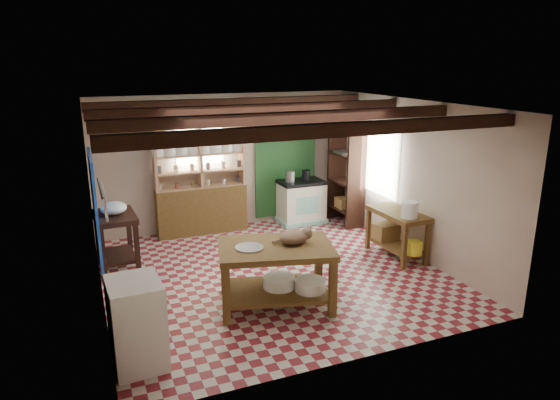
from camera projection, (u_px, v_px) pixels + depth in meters
name	position (u px, v px, depth m)	size (l,w,h in m)	color
floor	(273.00, 274.00, 7.77)	(5.00, 5.00, 0.02)	maroon
ceiling	(272.00, 104.00, 7.06)	(5.00, 5.00, 0.02)	#3F3F43
wall_back	(225.00, 162.00, 9.64)	(5.00, 0.04, 2.60)	beige
wall_front	(360.00, 250.00, 5.19)	(5.00, 0.04, 2.60)	beige
wall_left	(94.00, 212.00, 6.51)	(0.04, 5.00, 2.60)	beige
wall_right	(412.00, 178.00, 8.32)	(0.04, 5.00, 2.60)	beige
ceiling_beams	(272.00, 113.00, 7.09)	(5.00, 3.80, 0.15)	#341A12
blue_wall_patch	(95.00, 208.00, 7.38)	(0.04, 1.40, 1.60)	blue
green_wall_patch	(286.00, 160.00, 10.08)	(1.30, 0.04, 2.30)	#1F4E23
window_back	(199.00, 143.00, 9.33)	(0.90, 0.02, 0.80)	#B7C7B0
window_right	(378.00, 162.00, 9.18)	(0.02, 1.30, 1.20)	#B7C7B0
utensil_rail	(101.00, 199.00, 5.33)	(0.06, 0.90, 0.28)	black
pot_rack	(294.00, 116.00, 9.46)	(0.86, 0.12, 0.36)	black
shelving_unit	(200.00, 177.00, 9.33)	(1.70, 0.34, 2.20)	tan
tall_rack	(346.00, 175.00, 9.93)	(0.40, 0.86, 2.00)	#341A12
work_table	(276.00, 275.00, 6.69)	(1.50, 1.00, 0.85)	brown
stove	(301.00, 202.00, 10.10)	(0.89, 0.60, 0.87)	white
prep_table	(117.00, 242.00, 7.85)	(0.61, 0.89, 0.90)	#341A12
white_cabinet	(137.00, 323.00, 5.35)	(0.54, 0.65, 0.98)	white
right_counter	(397.00, 234.00, 8.34)	(0.56, 1.11, 0.80)	brown
cat	(294.00, 237.00, 6.63)	(0.40, 0.31, 0.18)	#967157
steel_tray	(250.00, 248.00, 6.48)	(0.37, 0.37, 0.02)	#A6A5AD
basin_large	(279.00, 282.00, 6.78)	(0.43, 0.43, 0.15)	white
basin_small	(310.00, 285.00, 6.69)	(0.42, 0.42, 0.15)	white
kettle_left	(290.00, 177.00, 9.86)	(0.19, 0.19, 0.22)	#A6A5AD
kettle_right	(306.00, 175.00, 9.99)	(0.17, 0.17, 0.21)	black
enamel_bowl	(114.00, 208.00, 7.70)	(0.40, 0.40, 0.20)	white
white_bucket	(410.00, 210.00, 7.87)	(0.26, 0.26, 0.26)	white
wicker_basket	(386.00, 231.00, 8.62)	(0.39, 0.31, 0.28)	olive
yellow_tub	(413.00, 248.00, 7.97)	(0.28, 0.28, 0.21)	yellow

